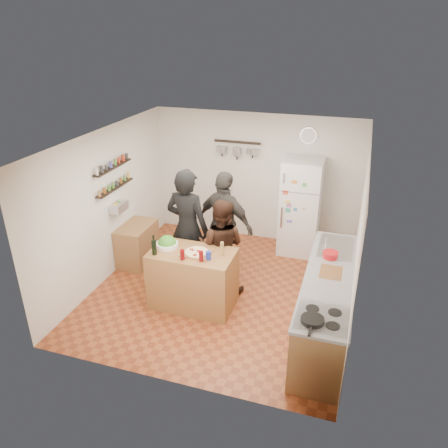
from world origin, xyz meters
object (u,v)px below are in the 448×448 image
(fridge, at_px, (300,207))
(prep_island, at_px, (193,279))
(salad_bowl, at_px, (167,245))
(side_table, at_px, (137,244))
(pepper_mill, at_px, (222,250))
(person_center, at_px, (221,247))
(skillet, at_px, (312,320))
(wine_bottle, at_px, (154,248))
(person_left, at_px, (188,228))
(salt_canister, at_px, (208,255))
(person_back, at_px, (225,225))
(red_bowl, at_px, (330,255))
(counter_run, at_px, (327,305))
(wall_clock, at_px, (308,136))

(fridge, bearing_deg, prep_island, -119.16)
(salad_bowl, bearing_deg, side_table, 139.56)
(prep_island, bearing_deg, pepper_mill, 6.34)
(person_center, xyz_separation_m, skillet, (1.63, -1.65, 0.16))
(wine_bottle, height_order, person_left, person_left)
(salad_bowl, distance_m, fridge, 2.76)
(pepper_mill, bearing_deg, salt_canister, -131.42)
(person_left, bearing_deg, person_center, 179.50)
(salad_bowl, height_order, person_center, person_center)
(person_center, height_order, side_table, person_center)
(prep_island, bearing_deg, wine_bottle, -156.25)
(prep_island, distance_m, skillet, 2.26)
(person_back, xyz_separation_m, red_bowl, (1.78, -0.59, 0.05))
(person_center, relative_size, counter_run, 0.60)
(person_left, relative_size, skillet, 7.46)
(wine_bottle, distance_m, person_left, 0.84)
(side_table, bearing_deg, salt_canister, -30.83)
(wine_bottle, bearing_deg, prep_island, 23.75)
(prep_island, xyz_separation_m, person_center, (0.28, 0.52, 0.33))
(person_center, relative_size, skillet, 5.93)
(salad_bowl, distance_m, wall_clock, 3.26)
(wine_bottle, height_order, wall_clock, wall_clock)
(red_bowl, bearing_deg, pepper_mill, -165.25)
(person_back, xyz_separation_m, side_table, (-1.61, -0.12, -0.56))
(salt_canister, relative_size, person_left, 0.06)
(fridge, bearing_deg, side_table, -153.67)
(person_center, height_order, skillet, person_center)
(wine_bottle, distance_m, skillet, 2.57)
(salt_canister, relative_size, wall_clock, 0.42)
(side_table, bearing_deg, wine_bottle, -50.51)
(person_center, height_order, wall_clock, wall_clock)
(pepper_mill, xyz_separation_m, salt_canister, (-0.15, -0.17, -0.03))
(person_center, distance_m, red_bowl, 1.69)
(counter_run, bearing_deg, salad_bowl, 177.57)
(side_table, bearing_deg, person_back, 4.40)
(counter_run, xyz_separation_m, fridge, (-0.75, 2.30, 0.45))
(person_left, xyz_separation_m, person_center, (0.59, -0.07, -0.20))
(salt_canister, distance_m, red_bowl, 1.75)
(person_center, bearing_deg, wall_clock, -117.89)
(person_center, distance_m, fridge, 1.98)
(salad_bowl, xyz_separation_m, red_bowl, (2.37, 0.40, 0.02))
(salt_canister, bearing_deg, pepper_mill, 48.58)
(skillet, relative_size, fridge, 0.15)
(fridge, bearing_deg, wine_bottle, -125.41)
(salt_canister, bearing_deg, red_bowl, 18.89)
(prep_island, bearing_deg, person_center, 62.01)
(wine_bottle, xyz_separation_m, wall_clock, (1.75, 2.80, 1.13))
(person_center, height_order, red_bowl, person_center)
(person_left, bearing_deg, salad_bowl, 85.11)
(salt_canister, height_order, red_bowl, salt_canister)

